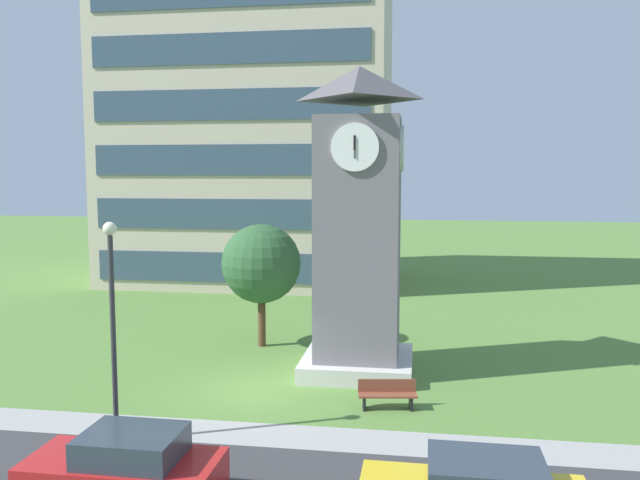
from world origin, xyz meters
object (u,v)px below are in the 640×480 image
at_px(street_lamp, 112,307).
at_px(parked_car_red, 126,468).
at_px(park_bench, 387,394).
at_px(tree_near_tower, 261,264).
at_px(clock_tower, 359,238).

height_order(street_lamp, parked_car_red, street_lamp).
xyz_separation_m(park_bench, tree_near_tower, (-5.55, 6.49, 3.02)).
bearing_deg(street_lamp, parked_car_red, -60.71).
bearing_deg(street_lamp, park_bench, 26.55).
bearing_deg(tree_near_tower, parked_car_red, -89.11).
bearing_deg(clock_tower, park_bench, -70.96).
bearing_deg(clock_tower, tree_near_tower, 146.30).
xyz_separation_m(street_lamp, tree_near_tower, (1.59, 10.05, -0.21)).
relative_size(tree_near_tower, parked_car_red, 1.22).
height_order(tree_near_tower, parked_car_red, tree_near_tower).
distance_m(park_bench, parked_car_red, 8.63).
xyz_separation_m(park_bench, parked_car_red, (-5.35, -6.76, 0.40)).
bearing_deg(clock_tower, street_lamp, -129.35).
bearing_deg(park_bench, tree_near_tower, 130.56).
distance_m(park_bench, tree_near_tower, 9.06).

